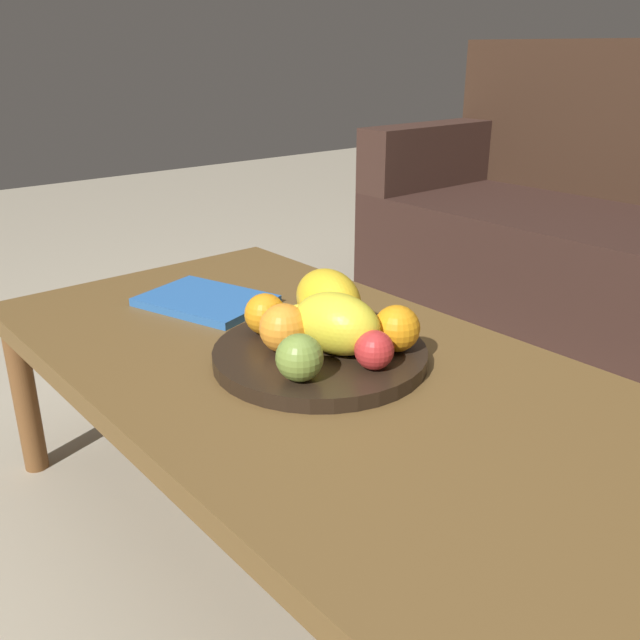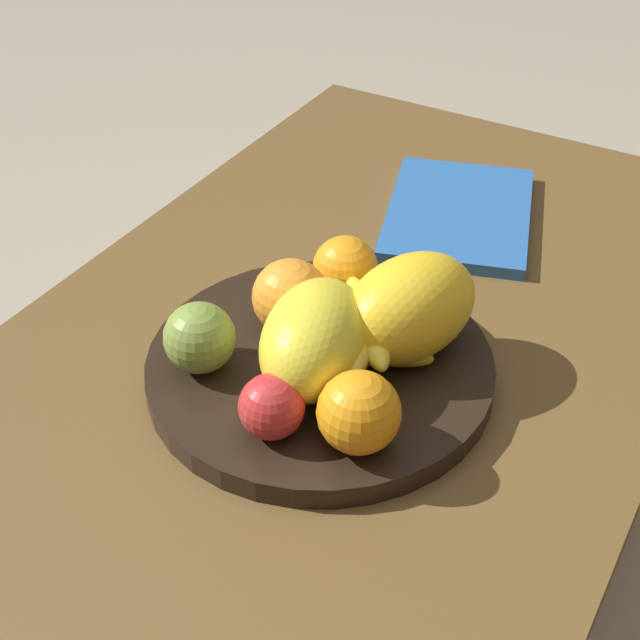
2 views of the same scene
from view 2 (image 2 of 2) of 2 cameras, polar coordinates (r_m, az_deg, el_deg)
ground_plane at (r=1.26m, az=-0.07°, el=-16.33°), size 8.00×8.00×0.00m
coffee_table at (r=1.00m, az=-0.08°, el=-4.51°), size 1.28×0.68×0.38m
fruit_bowl at (r=0.95m, az=0.00°, el=-2.98°), size 0.36×0.36×0.03m
melon_large_front at (r=0.89m, az=-0.33°, el=-1.19°), size 0.17×0.13×0.10m
melon_smaller_beside at (r=0.93m, az=5.51°, el=0.75°), size 0.18×0.15×0.10m
orange_front at (r=1.01m, az=1.57°, el=3.21°), size 0.07×0.07×0.07m
orange_left at (r=0.96m, az=-1.82°, el=1.42°), size 0.08×0.08×0.08m
orange_right at (r=0.83m, az=2.41°, el=-5.71°), size 0.08×0.08×0.08m
apple_front at (r=0.92m, az=-7.44°, el=-1.09°), size 0.07×0.07×0.07m
apple_left at (r=0.84m, az=-3.00°, el=-5.35°), size 0.06×0.06×0.06m
banana_bunch at (r=0.92m, az=2.26°, el=-1.20°), size 0.17×0.15×0.06m
magazine at (r=1.22m, az=8.55°, el=6.50°), size 0.29×0.25×0.02m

